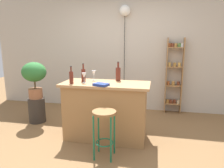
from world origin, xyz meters
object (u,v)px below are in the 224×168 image
object	(u,v)px
pendant_globe_light	(125,12)
plant_stool	(37,110)
wine_glass_left	(94,73)
cookbook	(101,85)
wine_glass_center	(84,76)
bottle_vinegar	(118,74)
bottle_sauce_amber	(71,77)
spice_shelf	(174,75)
bottle_spirits_clear	(83,75)
bar_stool	(104,123)
potted_plant	(34,75)

from	to	relation	value
pendant_globe_light	plant_stool	bearing A→B (deg)	-143.27
wine_glass_left	cookbook	xyz separation A→B (m)	(0.23, -0.41, -0.10)
wine_glass_center	pendant_globe_light	xyz separation A→B (m)	(0.39, 1.62, 1.16)
plant_stool	bottle_vinegar	distance (m)	1.85
bottle_sauce_amber	cookbook	xyz separation A→B (m)	(0.49, -0.05, -0.09)
plant_stool	wine_glass_left	xyz separation A→B (m)	(1.25, -0.20, 0.80)
spice_shelf	wine_glass_center	world-z (taller)	spice_shelf
bottle_spirits_clear	spice_shelf	bearing A→B (deg)	43.80
bar_stool	plant_stool	world-z (taller)	bar_stool
plant_stool	cookbook	xyz separation A→B (m)	(1.48, -0.60, 0.70)
bar_stool	bottle_spirits_clear	bearing A→B (deg)	129.46
pendant_globe_light	bottle_spirits_clear	bearing A→B (deg)	-106.02
potted_plant	bottle_sauce_amber	bearing A→B (deg)	-29.15
bottle_sauce_amber	wine_glass_left	size ratio (longest dim) A/B	1.68
wine_glass_center	wine_glass_left	bearing A→B (deg)	73.64
wine_glass_left	wine_glass_center	distance (m)	0.28
plant_stool	pendant_globe_light	distance (m)	2.76
bottle_spirits_clear	wine_glass_center	size ratio (longest dim) A/B	1.81
bottle_spirits_clear	potted_plant	bearing A→B (deg)	162.45
wine_glass_center	cookbook	xyz separation A→B (m)	(0.31, -0.14, -0.10)
bottle_spirits_clear	cookbook	world-z (taller)	bottle_spirits_clear
bottle_spirits_clear	plant_stool	bearing A→B (deg)	162.45
bar_stool	bottle_spirits_clear	size ratio (longest dim) A/B	2.22
bar_stool	spice_shelf	world-z (taller)	spice_shelf
bottle_vinegar	bottle_spirits_clear	xyz separation A→B (m)	(-0.54, -0.19, -0.01)
potted_plant	bottle_sauce_amber	size ratio (longest dim) A/B	2.57
spice_shelf	bottle_sauce_amber	world-z (taller)	spice_shelf
bottle_vinegar	bottle_sauce_amber	bearing A→B (deg)	-149.61
bottle_sauce_amber	pendant_globe_light	bearing A→B (deg)	71.98
wine_glass_left	wine_glass_center	bearing A→B (deg)	-106.36
bottle_sauce_amber	pendant_globe_light	xyz separation A→B (m)	(0.56, 1.72, 1.17)
cookbook	potted_plant	bearing A→B (deg)	178.87
spice_shelf	plant_stool	xyz separation A→B (m)	(-2.66, -1.12, -0.61)
spice_shelf	wine_glass_left	size ratio (longest dim) A/B	10.05
bottle_sauce_amber	wine_glass_center	xyz separation A→B (m)	(0.17, 0.09, 0.01)
plant_stool	wine_glass_center	distance (m)	1.49
wine_glass_center	cookbook	distance (m)	0.36
bar_stool	bottle_spirits_clear	xyz separation A→B (m)	(-0.50, 0.60, 0.55)
spice_shelf	potted_plant	distance (m)	2.89
spice_shelf	potted_plant	world-z (taller)	spice_shelf
plant_stool	wine_glass_center	world-z (taller)	wine_glass_center
cookbook	pendant_globe_light	xyz separation A→B (m)	(0.07, 1.77, 1.26)
bottle_vinegar	pendant_globe_light	size ratio (longest dim) A/B	0.14
potted_plant	bottle_spirits_clear	xyz separation A→B (m)	(1.12, -0.35, 0.10)
bar_stool	wine_glass_left	size ratio (longest dim) A/B	4.03
wine_glass_left	plant_stool	bearing A→B (deg)	170.95
wine_glass_center	pendant_globe_light	distance (m)	2.03
pendant_globe_light	bar_stool	bearing A→B (deg)	-88.33
spice_shelf	wine_glass_left	world-z (taller)	spice_shelf
bar_stool	cookbook	bearing A→B (deg)	110.82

